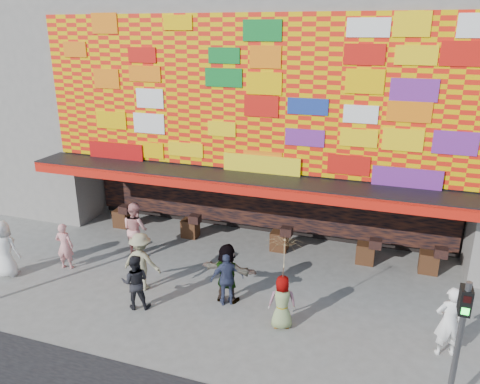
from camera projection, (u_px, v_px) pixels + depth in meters
The scene contains 14 objects.
ground at pixel (203, 314), 13.05m from camera, with size 90.00×90.00×0.00m, color slate.
shop_building at pixel (281, 90), 18.63m from camera, with size 15.20×9.40×10.00m.
neighbor_left at pixel (15, 63), 22.23m from camera, with size 11.00×8.00×12.00m, color gray.
signal_right at pixel (460, 333), 9.18m from camera, with size 0.22×0.20×3.00m.
ped_a at pixel (5, 249), 14.81m from camera, with size 0.92×0.60×1.87m, color white.
ped_b at pixel (65, 246), 15.33m from camera, with size 0.58×0.38×1.59m, color pink.
ped_c at pixel (135, 282), 13.11m from camera, with size 0.79×0.61×1.62m, color black.
ped_d at pixel (141, 262), 14.06m from camera, with size 1.17×0.67×1.82m, color #99946F.
ped_e at pixel (227, 279), 13.28m from camera, with size 0.96×0.40×1.63m, color #343B5C.
ped_f at pixel (227, 273), 13.42m from camera, with size 1.66×0.53×1.79m, color gray.
ped_g at pixel (282, 302), 12.25m from camera, with size 0.73×0.48×1.50m, color gray.
ped_h at pixel (449, 322), 11.15m from camera, with size 0.67×0.44×1.83m, color white.
ped_i at pixel (135, 229), 16.23m from camera, with size 0.93×0.73×1.92m, color pink.
parasol at pixel (284, 254), 11.79m from camera, with size 1.24×1.25×1.84m.
Camera 1 is at (4.64, -10.25, 7.50)m, focal length 35.00 mm.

